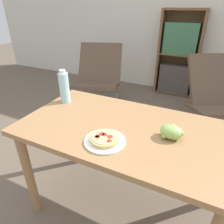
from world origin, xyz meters
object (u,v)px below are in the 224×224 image
object	(u,v)px
drink_bottle	(64,87)
grape_bunch	(171,132)
lounge_chair_far	(216,110)
pizza_on_plate	(105,140)
bookshelf	(178,58)
lounge_chair_near	(99,87)

from	to	relation	value
drink_bottle	grape_bunch	bearing A→B (deg)	-8.81
grape_bunch	drink_bottle	size ratio (longest dim) A/B	0.52
grape_bunch	drink_bottle	distance (m)	0.83
drink_bottle	lounge_chair_far	xyz separation A→B (m)	(1.13, 1.34, -0.57)
pizza_on_plate	lounge_chair_far	distance (m)	1.84
bookshelf	lounge_chair_far	bearing A→B (deg)	-57.02
pizza_on_plate	grape_bunch	world-z (taller)	grape_bunch
lounge_chair_far	bookshelf	bearing A→B (deg)	94.28
lounge_chair_near	bookshelf	bearing A→B (deg)	25.88
pizza_on_plate	grape_bunch	size ratio (longest dim) A/B	1.74
drink_bottle	lounge_chair_near	size ratio (longest dim) A/B	0.27
pizza_on_plate	drink_bottle	size ratio (longest dim) A/B	0.91
lounge_chair_far	drink_bottle	bearing A→B (deg)	-158.75
lounge_chair_far	grape_bunch	bearing A→B (deg)	-130.70
bookshelf	drink_bottle	bearing A→B (deg)	-100.90
drink_bottle	lounge_chair_far	size ratio (longest dim) A/B	0.25
grape_bunch	lounge_chair_near	distance (m)	2.07
lounge_chair_far	lounge_chair_near	bearing A→B (deg)	149.53
grape_bunch	lounge_chair_far	world-z (taller)	lounge_chair_far
pizza_on_plate	drink_bottle	bearing A→B (deg)	147.42
grape_bunch	drink_bottle	bearing A→B (deg)	171.19
pizza_on_plate	lounge_chair_near	xyz separation A→B (m)	(-1.01, 1.71, -0.47)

